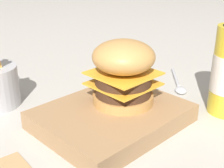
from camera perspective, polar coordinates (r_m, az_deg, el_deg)
The scene contains 4 objects.
ground_plane at distance 0.63m, azimuth 3.45°, elevation -6.09°, with size 6.00×6.00×0.00m, color #B7B2A8.
serving_board at distance 0.60m, azimuth 0.00°, elevation -5.93°, with size 0.27×0.21×0.03m.
burger at distance 0.59m, azimuth 2.10°, elevation 2.25°, with size 0.12×0.12×0.13m.
spoon at distance 0.78m, azimuth 11.99°, elevation -0.20°, with size 0.13×0.12×0.01m.
Camera 1 is at (-0.41, -0.37, 0.31)m, focal length 50.00 mm.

